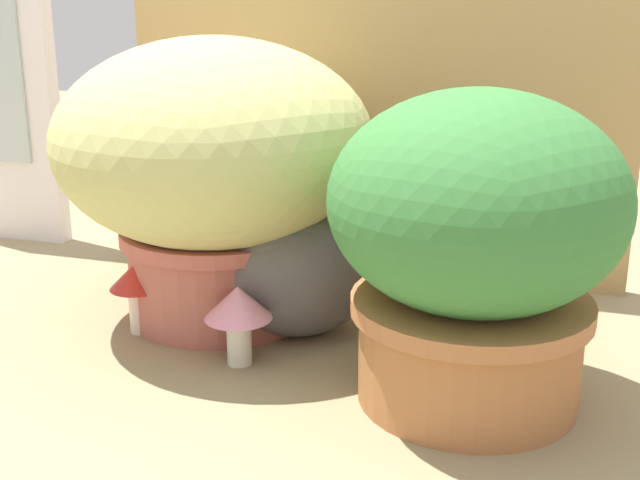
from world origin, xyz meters
name	(u,v)px	position (x,y,z in m)	size (l,w,h in m)	color
ground_plane	(263,353)	(0.00, 0.00, 0.00)	(6.00, 6.00, 0.00)	#92825E
cardboard_backdrop	(373,43)	(0.06, 0.46, 0.46)	(1.01, 0.03, 0.92)	tan
grass_planter	(215,162)	(-0.13, 0.13, 0.28)	(0.54, 0.54, 0.49)	#B36051
leafy_planter	(475,240)	(0.33, -0.05, 0.23)	(0.40, 0.40, 0.44)	#AC6C3C
cat	(312,264)	(0.05, 0.10, 0.12)	(0.38, 0.28, 0.32)	#595555
mushroom_ornament_pink	(238,309)	(-0.02, -0.04, 0.09)	(0.11, 0.11, 0.13)	silver
mushroom_ornament_red	(137,281)	(-0.23, 0.02, 0.09)	(0.09, 0.09, 0.13)	#EFDEC8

